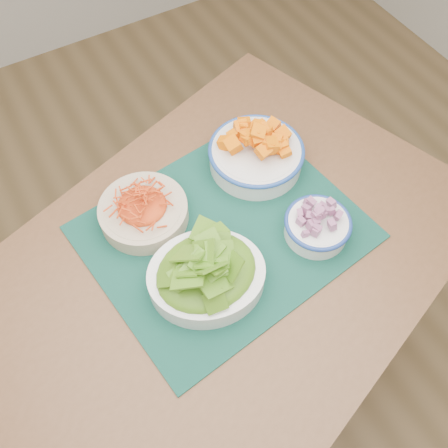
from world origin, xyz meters
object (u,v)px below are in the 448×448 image
Objects in this scene: lettuce_bowl at (206,272)px; onion_bowl at (318,224)px; carrot_bowl at (143,209)px; squash_bowl at (256,151)px; placemat at (224,232)px; table at (214,288)px.

lettuce_bowl reaches higher than onion_bowl.
lettuce_bowl is (0.04, -0.21, 0.01)m from carrot_bowl.
squash_bowl is 0.34m from lettuce_bowl.
onion_bowl reaches higher than placemat.
lettuce_bowl reaches higher than carrot_bowl.
squash_bowl reaches higher than placemat.
carrot_bowl is at bearing 119.32° from lettuce_bowl.
table is 8.12× the size of onion_bowl.
table is at bearing -142.63° from placemat.
squash_bowl is at bearing 92.37° from onion_bowl.
placemat is (0.06, 0.06, 0.10)m from table.
squash_bowl is (0.23, 0.19, 0.15)m from table.
placemat is 0.14m from lettuce_bowl.
placemat is 1.95× the size of lettuce_bowl.
squash_bowl is 0.23m from onion_bowl.
table is at bearing 169.98° from onion_bowl.
squash_bowl is at bearing 30.98° from placemat.
carrot_bowl is 0.30m from squash_bowl.
table is 0.16m from lettuce_bowl.
carrot_bowl is 1.51× the size of onion_bowl.
carrot_bowl reaches higher than placemat.
onion_bowl is (0.01, -0.23, -0.01)m from squash_bowl.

